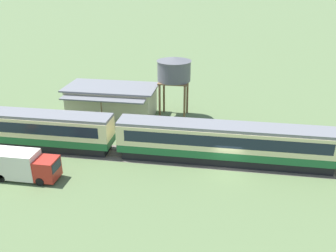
{
  "coord_description": "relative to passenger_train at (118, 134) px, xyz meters",
  "views": [
    {
      "loc": [
        -0.85,
        -30.98,
        17.8
      ],
      "look_at": [
        -6.21,
        1.83,
        3.44
      ],
      "focal_mm": 38.0,
      "sensor_mm": 36.0,
      "label": 1
    }
  ],
  "objects": [
    {
      "name": "ground_plane",
      "position": [
        11.49,
        -1.54,
        -2.26
      ],
      "size": [
        600.0,
        600.0,
        0.0
      ],
      "primitive_type": "plane",
      "color": "#566B42"
    },
    {
      "name": "passenger_train",
      "position": [
        0.0,
        0.0,
        0.0
      ],
      "size": [
        90.01,
        2.93,
        4.08
      ],
      "color": "#1E6033",
      "rests_on": "ground_plane"
    },
    {
      "name": "railway_track",
      "position": [
        -1.46,
        -0.0,
        -2.26
      ],
      "size": [
        160.2,
        3.6,
        0.04
      ],
      "color": "#665B51",
      "rests_on": "ground_plane"
    },
    {
      "name": "station_building",
      "position": [
        -3.97,
        10.47,
        -0.18
      ],
      "size": [
        11.96,
        7.38,
        4.11
      ],
      "color": "beige",
      "rests_on": "ground_plane"
    },
    {
      "name": "water_tower",
      "position": [
        4.23,
        11.48,
        4.13
      ],
      "size": [
        4.46,
        4.46,
        8.08
      ],
      "color": "brown",
      "rests_on": "ground_plane"
    },
    {
      "name": "delivery_truck_red",
      "position": [
        -7.34,
        -6.23,
        -0.88
      ],
      "size": [
        6.39,
        2.16,
        2.72
      ],
      "color": "#B2281E",
      "rests_on": "ground_plane"
    }
  ]
}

